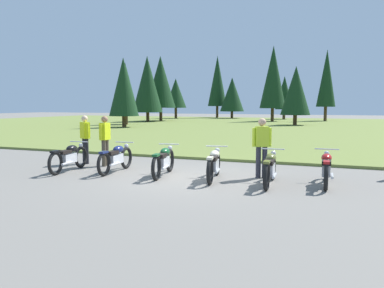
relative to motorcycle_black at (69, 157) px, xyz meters
name	(u,v)px	position (x,y,z in m)	size (l,w,h in m)	color
ground_plane	(184,178)	(3.72, 0.28, -0.44)	(140.00, 140.00, 0.00)	slate
grass_moorland	(297,127)	(3.72, 25.77, -0.39)	(80.00, 44.00, 0.10)	olive
forest_treeline	(230,85)	(-5.20, 35.03, 3.90)	(39.37, 28.84, 9.10)	#47331E
motorcycle_black	(69,157)	(0.00, 0.00, 0.00)	(0.63, 2.10, 0.88)	black
motorcycle_navy	(116,158)	(1.42, 0.40, 0.00)	(0.62, 2.10, 0.88)	black
motorcycle_british_green	(164,161)	(3.04, 0.39, 0.00)	(0.68, 2.09, 0.88)	black
motorcycle_cream	(214,164)	(4.57, 0.37, 0.00)	(0.70, 2.08, 0.88)	black
motorcycle_olive	(270,168)	(6.12, 0.24, 0.00)	(0.62, 2.10, 0.88)	black
motorcycle_red	(326,168)	(7.45, 0.75, 0.00)	(0.62, 2.10, 0.88)	black
rider_near_row_end	(105,138)	(0.44, 1.29, 0.51)	(0.24, 0.55, 1.67)	#4C4233
rider_in_hivis_vest	(262,144)	(5.71, 1.13, 0.51)	(0.50, 0.36, 1.67)	#2D2D38
rider_checking_bike	(85,136)	(-0.50, 1.48, 0.51)	(0.49, 0.37, 1.67)	black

